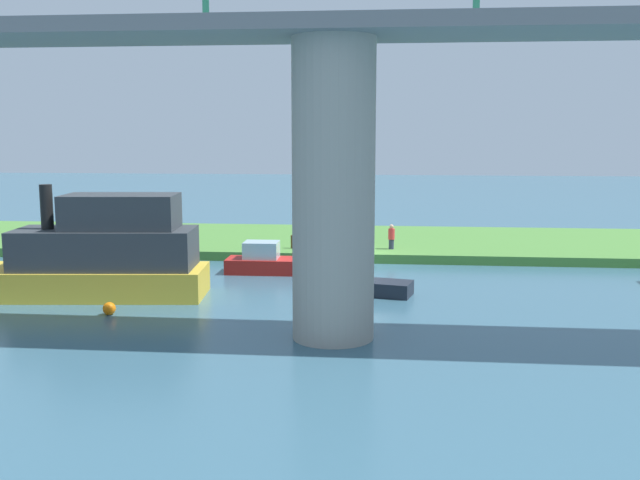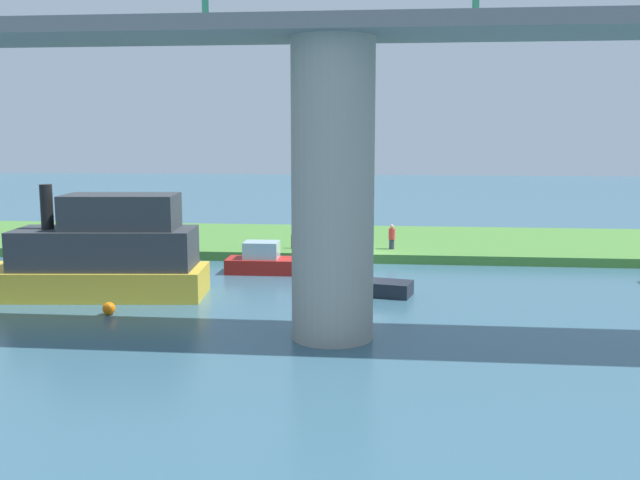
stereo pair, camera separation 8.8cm
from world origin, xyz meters
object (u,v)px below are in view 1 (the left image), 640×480
bridge_pylon (333,192)px  person_on_bank (391,237)px  marker_buoy (109,309)px  motorboat_white (363,283)px  mooring_post (292,242)px  riverboat_paddlewheel (271,262)px  pontoon_yellow (101,255)px

bridge_pylon → person_on_bank: size_ratio=7.24×
marker_buoy → motorboat_white: bearing=-154.0°
mooring_post → motorboat_white: size_ratio=0.18×
mooring_post → person_on_bank: bearing=-177.1°
riverboat_paddlewheel → mooring_post: bearing=-95.4°
mooring_post → pontoon_yellow: bearing=57.3°
pontoon_yellow → riverboat_paddlewheel: pontoon_yellow is taller
bridge_pylon → marker_buoy: bearing=-14.2°
mooring_post → marker_buoy: 14.61m
pontoon_yellow → riverboat_paddlewheel: 8.71m
motorboat_white → mooring_post: bearing=-64.1°
person_on_bank → mooring_post: 5.56m
pontoon_yellow → marker_buoy: 3.73m
person_on_bank → motorboat_white: (1.22, 9.20, -0.73)m
person_on_bank → riverboat_paddlewheel: bearing=39.8°
person_on_bank → mooring_post: (5.55, 0.28, -0.33)m
person_on_bank → mooring_post: size_ratio=1.87×
bridge_pylon → pontoon_yellow: 12.09m
mooring_post → pontoon_yellow: pontoon_yellow is taller
pontoon_yellow → riverboat_paddlewheel: size_ratio=2.03×
person_on_bank → pontoon_yellow: (12.33, 10.84, 0.58)m
motorboat_white → riverboat_paddlewheel: riverboat_paddlewheel is taller
bridge_pylon → riverboat_paddlewheel: bridge_pylon is taller
mooring_post → motorboat_white: motorboat_white is taller
riverboat_paddlewheel → marker_buoy: size_ratio=9.52×
person_on_bank → riverboat_paddlewheel: person_on_bank is taller
person_on_bank → motorboat_white: bearing=82.5°
motorboat_white → marker_buoy: motorboat_white is taller
bridge_pylon → mooring_post: bearing=-77.3°
motorboat_white → person_on_bank: bearing=-97.5°
riverboat_paddlewheel → marker_buoy: riverboat_paddlewheel is taller
person_on_bank → pontoon_yellow: bearing=41.3°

